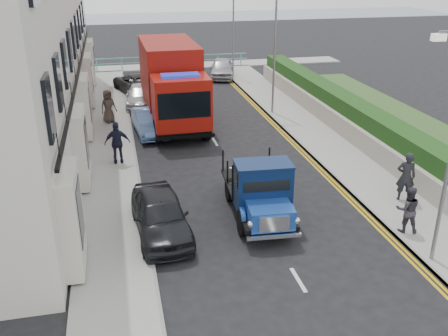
{
  "coord_description": "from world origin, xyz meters",
  "views": [
    {
      "loc": [
        -4.72,
        -13.28,
        8.63
      ],
      "look_at": [
        -1.01,
        3.37,
        1.4
      ],
      "focal_mm": 40.0,
      "sensor_mm": 36.0,
      "label": 1
    }
  ],
  "objects_px": {
    "lamp_mid": "(273,46)",
    "bedford_lorry": "(261,195)",
    "lamp_far": "(232,25)",
    "pedestrian_east_near": "(406,177)",
    "red_lorry": "(172,82)",
    "parked_car_front": "(160,215)"
  },
  "relations": [
    {
      "from": "lamp_mid",
      "to": "parked_car_front",
      "type": "distance_m",
      "value": 15.08
    },
    {
      "from": "bedford_lorry",
      "to": "red_lorry",
      "type": "height_order",
      "value": "red_lorry"
    },
    {
      "from": "bedford_lorry",
      "to": "red_lorry",
      "type": "bearing_deg",
      "value": 101.06
    },
    {
      "from": "lamp_mid",
      "to": "parked_car_front",
      "type": "relative_size",
      "value": 1.65
    },
    {
      "from": "lamp_mid",
      "to": "parked_car_front",
      "type": "height_order",
      "value": "lamp_mid"
    },
    {
      "from": "lamp_far",
      "to": "red_lorry",
      "type": "distance_m",
      "value": 11.9
    },
    {
      "from": "parked_car_front",
      "to": "lamp_mid",
      "type": "bearing_deg",
      "value": 54.67
    },
    {
      "from": "lamp_far",
      "to": "red_lorry",
      "type": "xyz_separation_m",
      "value": [
        -5.82,
        -10.24,
        -1.68
      ]
    },
    {
      "from": "lamp_mid",
      "to": "lamp_far",
      "type": "height_order",
      "value": "same"
    },
    {
      "from": "lamp_far",
      "to": "pedestrian_east_near",
      "type": "xyz_separation_m",
      "value": [
        1.43,
        -22.16,
        -2.92
      ]
    },
    {
      "from": "bedford_lorry",
      "to": "pedestrian_east_near",
      "type": "relative_size",
      "value": 2.55
    },
    {
      "from": "lamp_far",
      "to": "parked_car_front",
      "type": "bearing_deg",
      "value": -109.07
    },
    {
      "from": "red_lorry",
      "to": "parked_car_front",
      "type": "distance_m",
      "value": 12.51
    },
    {
      "from": "lamp_far",
      "to": "pedestrian_east_near",
      "type": "relative_size",
      "value": 3.66
    },
    {
      "from": "pedestrian_east_near",
      "to": "red_lorry",
      "type": "bearing_deg",
      "value": -36.78
    },
    {
      "from": "parked_car_front",
      "to": "pedestrian_east_near",
      "type": "bearing_deg",
      "value": -1.37
    },
    {
      "from": "lamp_mid",
      "to": "bedford_lorry",
      "type": "distance_m",
      "value": 13.45
    },
    {
      "from": "lamp_mid",
      "to": "pedestrian_east_near",
      "type": "xyz_separation_m",
      "value": [
        1.43,
        -12.16,
        -2.92
      ]
    },
    {
      "from": "bedford_lorry",
      "to": "red_lorry",
      "type": "xyz_separation_m",
      "value": [
        -1.56,
        12.17,
        1.28
      ]
    },
    {
      "from": "lamp_mid",
      "to": "red_lorry",
      "type": "distance_m",
      "value": 6.06
    },
    {
      "from": "lamp_mid",
      "to": "bedford_lorry",
      "type": "height_order",
      "value": "lamp_mid"
    },
    {
      "from": "lamp_far",
      "to": "bedford_lorry",
      "type": "relative_size",
      "value": 1.43
    }
  ]
}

